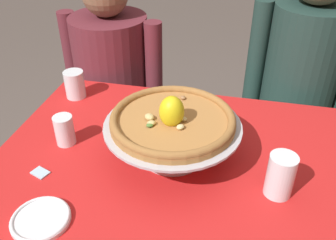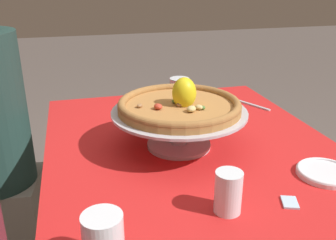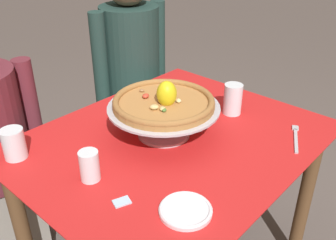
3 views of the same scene
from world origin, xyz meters
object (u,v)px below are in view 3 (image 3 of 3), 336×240
Objects in this scene: water_glass_side_right at (233,100)px; pizza at (165,101)px; side_plate at (186,210)px; pizza_stand at (165,114)px; water_glass_side_left at (90,168)px; diner_right at (132,85)px; sugar_packet at (122,202)px; dinner_fork at (296,137)px; water_glass_back_left at (14,145)px.

pizza is at bearing 163.51° from water_glass_side_right.
water_glass_side_right is 0.64m from side_plate.
pizza_stand is 0.36m from water_glass_side_left.
side_plate is 1.21m from diner_right.
pizza reaches higher than water_glass_side_right.
water_glass_side_left is 2.02× the size of sugar_packet.
dinner_fork is (-0.01, -0.29, -0.05)m from water_glass_side_right.
water_glass_side_left is 1.04m from diner_right.
pizza is at bearing 50.19° from side_plate.
dinner_fork is at bearing -29.15° from water_glass_side_left.
pizza is 2.45× the size of side_plate.
sugar_packet is at bearing 162.34° from dinner_fork.
water_glass_side_right is 0.69m from sugar_packet.
diner_right is at bearing 39.73° from water_glass_side_left.
diner_right is (0.12, 1.03, -0.13)m from dinner_fork.
dinner_fork is 0.14× the size of diner_right.
pizza_stand is at bearing 1.95° from water_glass_side_left.
pizza_stand is 4.11× the size of water_glass_side_left.
diner_right is at bearing 22.51° from water_glass_back_left.
side_plate is (-0.59, -0.24, -0.05)m from water_glass_side_right.
water_glass_back_left is 0.97m from diner_right.
sugar_packet is (-0.01, -0.16, -0.04)m from water_glass_side_left.
pizza is 0.54m from water_glass_back_left.
water_glass_back_left is 0.64m from side_plate.
sugar_packet is at bearing -79.05° from water_glass_back_left.
sugar_packet is at bearing -134.51° from diner_right.
dinner_fork is at bearing -17.66° from sugar_packet.
pizza_stand is 0.44m from side_plate.
pizza is 0.34m from water_glass_side_right.
water_glass_side_left reaches higher than side_plate.
diner_right is (0.43, 0.64, -0.21)m from pizza_stand.
water_glass_side_left is at bearing -178.05° from pizza_stand.
side_plate is 0.12× the size of diner_right.
water_glass_back_left is 1.01m from dinner_fork.
side_plate is (-0.28, -0.33, -0.13)m from pizza.
water_glass_side_right is 2.57× the size of sugar_packet.
pizza is 3.69× the size of water_glass_side_left.
side_plate is (0.18, -0.61, -0.04)m from water_glass_back_left.
dinner_fork is 1.04m from diner_right.
water_glass_side_right reaches higher than sugar_packet.
side_plate is at bearing -158.02° from water_glass_side_right.
water_glass_back_left reaches higher than side_plate.
water_glass_side_right is at bearing 88.69° from dinner_fork.
dinner_fork is at bearing -40.86° from water_glass_back_left.
pizza is 2.90× the size of water_glass_side_right.
diner_right is at bearing 45.49° from sugar_packet.
sugar_packet is (-0.09, 0.16, -0.01)m from side_plate.
pizza_stand is 0.32× the size of diner_right.
water_glass_back_left is at bearing 139.14° from dinner_fork.
diner_right is (0.70, 0.97, -0.14)m from side_plate.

